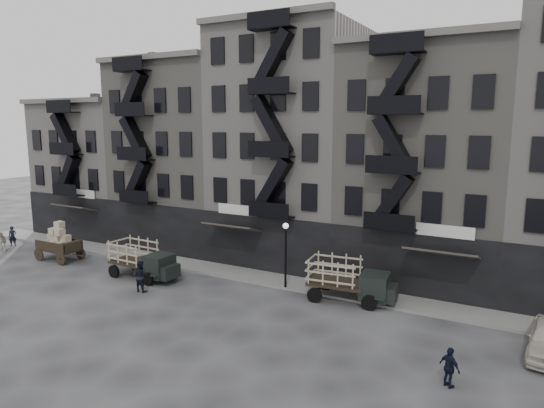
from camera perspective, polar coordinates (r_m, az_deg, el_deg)
The scene contains 13 objects.
ground at distance 30.38m, azimuth -5.83°, elevation -10.49°, with size 140.00×140.00×0.00m, color #38383A.
sidewalk at distance 33.32m, azimuth -2.13°, elevation -8.46°, with size 55.00×2.50×0.15m, color slate.
building_west at distance 49.42m, azimuth -18.71°, elevation 4.02°, with size 10.00×11.35×13.20m.
building_midwest at distance 42.48m, azimuth -9.61°, elevation 5.58°, with size 10.00×11.35×16.20m.
building_center at distance 37.05m, azimuth 2.65°, elevation 6.67°, with size 10.00×11.35×18.20m.
building_mideast at distance 33.93m, azimuth 18.01°, elevation 4.23°, with size 10.00×11.35×16.20m.
lamp_post at distance 30.19m, azimuth 1.61°, elevation -5.03°, with size 0.36×0.36×4.28m.
wagon at distance 40.27m, azimuth -23.89°, elevation -3.74°, with size 3.48×1.89×2.93m.
stake_truck_west at distance 33.88m, azimuth -15.00°, elevation -6.06°, with size 5.13×2.28×2.53m.
stake_truck_east at distance 28.99m, azimuth 9.05°, elevation -8.49°, with size 5.30×2.59×2.57m.
pedestrian_west at distance 46.52m, azimuth -28.22°, elevation -3.37°, with size 0.63×0.41×1.72m, color black.
pedestrian_mid at distance 31.45m, azimuth -15.23°, elevation -8.18°, with size 0.96×0.75×1.97m, color black.
policeman at distance 21.43m, azimuth 20.17°, elevation -17.62°, with size 0.98×0.41×1.66m, color black.
Camera 1 is at (16.33, -23.38, 10.46)m, focal length 32.00 mm.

